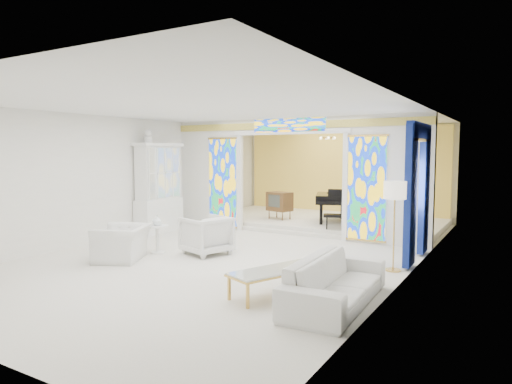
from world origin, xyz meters
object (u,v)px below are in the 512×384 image
Objects in this scene: china_cabinet at (159,189)px; armchair_left at (122,243)px; coffee_table at (284,269)px; grand_piano at (343,199)px; tv_console at (279,202)px; sofa at (336,281)px; armchair_right at (206,235)px.

china_cabinet is 3.30m from armchair_left.
coffee_table is 6.41m from grand_piano.
china_cabinet is 3.43× the size of tv_console.
armchair_left reaches higher than sofa.
armchair_left is 6.47m from grand_piano.
china_cabinet reaches higher than grand_piano.
tv_console is at bearing 175.91° from grand_piano.
coffee_table is 0.70× the size of grand_piano.
china_cabinet is 5.14m from grand_piano.
sofa is at bearing 82.43° from armchair_right.
china_cabinet is at bearing -101.55° from armchair_right.
armchair_left is 5.52m from tv_console.
tv_console is at bearing 31.85° from sofa.
armchair_right is 1.12× the size of tv_console.
china_cabinet is 6.97m from sofa.
grand_piano is (1.32, 4.70, 0.43)m from armchair_right.
grand_piano reaches higher than armchair_right.
coffee_table is 6.53m from tv_console.
grand_piano is at bearing 16.64° from sofa.
grand_piano is 3.38× the size of tv_console.
sofa is at bearing -91.41° from grand_piano.
armchair_left is at bearing -132.43° from grand_piano.
tv_console is (-0.45, 4.18, 0.29)m from armchair_right.
coffee_table is 2.36× the size of tv_console.
coffee_table is at bearing 82.89° from sofa.
grand_piano is at bearing 38.60° from china_cabinet.
china_cabinet reaches higher than armchair_right.
grand_piano reaches higher than armchair_left.
armchair_left is 0.46× the size of sofa.
grand_piano is at bearing 31.01° from tv_console.
armchair_left reaches higher than coffee_table.
sofa is 7.04m from tv_console.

